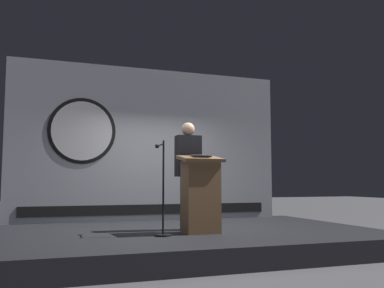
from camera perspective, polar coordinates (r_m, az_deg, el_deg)
ground_plane at (r=6.87m, az=-2.14°, el=-14.20°), size 40.00×40.00×0.00m
stage_platform at (r=6.85m, az=-2.14°, el=-12.96°), size 6.40×4.00×0.30m
banner_display at (r=8.60m, az=-5.94°, el=-0.01°), size 5.58×0.12×3.12m
podium at (r=6.37m, az=1.18°, el=-6.86°), size 0.64×0.50×1.20m
speaker_person at (r=6.81m, az=-0.54°, el=-4.18°), size 0.40×0.26×1.75m
microphone_stand at (r=6.09m, az=-4.11°, el=-7.97°), size 0.24×0.53×1.37m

